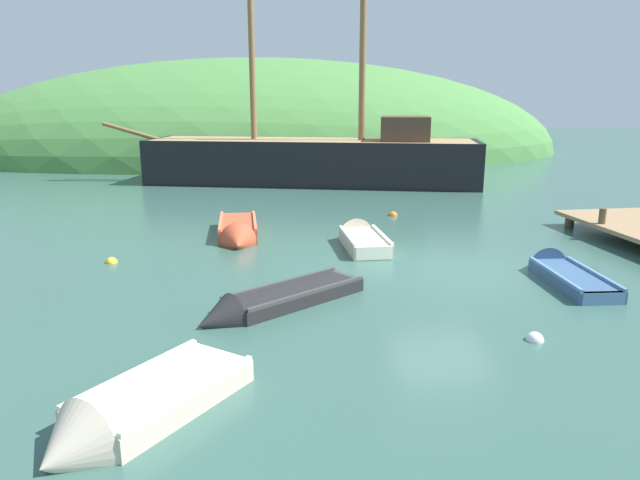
% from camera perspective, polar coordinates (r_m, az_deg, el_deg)
% --- Properties ---
extents(ground_plane, '(120.00, 120.00, 0.00)m').
position_cam_1_polar(ground_plane, '(14.43, 12.20, -2.73)').
color(ground_plane, '#33564C').
extents(shore_hill, '(44.61, 24.29, 13.57)m').
position_cam_1_polar(shore_hill, '(43.65, -5.70, 8.55)').
color(shore_hill, '#477F3D').
rests_on(shore_hill, ground).
extents(sailing_ship, '(18.12, 7.82, 13.37)m').
position_cam_1_polar(sailing_ship, '(27.92, -0.50, 7.28)').
color(sailing_ship, black).
rests_on(sailing_ship, ground).
extents(rowboat_center, '(1.08, 2.95, 0.99)m').
position_cam_1_polar(rowboat_center, '(16.27, 4.10, -0.07)').
color(rowboat_center, beige).
rests_on(rowboat_center, ground).
extents(rowboat_near_dock, '(1.23, 3.23, 0.93)m').
position_cam_1_polar(rowboat_near_dock, '(14.42, 22.78, -3.21)').
color(rowboat_near_dock, '#335175').
rests_on(rowboat_near_dock, ground).
extents(rowboat_outer_right, '(2.83, 3.05, 1.12)m').
position_cam_1_polar(rowboat_outer_right, '(8.06, -17.99, -16.18)').
color(rowboat_outer_right, beige).
rests_on(rowboat_outer_right, ground).
extents(rowboat_portside, '(3.66, 2.84, 0.90)m').
position_cam_1_polar(rowboat_portside, '(11.49, -4.82, -6.38)').
color(rowboat_portside, black).
rests_on(rowboat_portside, ground).
extents(rowboat_far, '(1.14, 3.40, 1.04)m').
position_cam_1_polar(rowboat_far, '(17.22, -8.10, 0.66)').
color(rowboat_far, '#C64C2D').
rests_on(rowboat_far, ground).
extents(buoy_yellow, '(0.29, 0.29, 0.29)m').
position_cam_1_polar(buoy_yellow, '(15.48, -19.88, -2.12)').
color(buoy_yellow, yellow).
rests_on(buoy_yellow, ground).
extents(buoy_white, '(0.31, 0.31, 0.31)m').
position_cam_1_polar(buoy_white, '(10.71, 20.43, -9.28)').
color(buoy_white, white).
rests_on(buoy_white, ground).
extents(buoy_orange, '(0.32, 0.32, 0.32)m').
position_cam_1_polar(buoy_orange, '(20.46, 7.21, 2.39)').
color(buoy_orange, orange).
rests_on(buoy_orange, ground).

